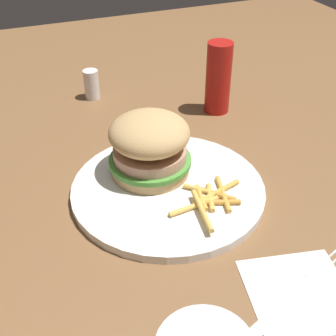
% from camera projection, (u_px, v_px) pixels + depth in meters
% --- Properties ---
extents(ground_plane, '(1.60, 1.60, 0.00)m').
position_uv_depth(ground_plane, '(153.00, 200.00, 0.61)').
color(ground_plane, brown).
extents(plate, '(0.26, 0.26, 0.01)m').
position_uv_depth(plate, '(168.00, 189.00, 0.62)').
color(plate, white).
rests_on(plate, ground_plane).
extents(sandwich, '(0.12, 0.12, 0.09)m').
position_uv_depth(sandwich, '(150.00, 145.00, 0.62)').
color(sandwich, tan).
rests_on(sandwich, plate).
extents(fries_pile, '(0.11, 0.10, 0.01)m').
position_uv_depth(fries_pile, '(209.00, 199.00, 0.59)').
color(fries_pile, gold).
rests_on(fries_pile, plate).
extents(napkin, '(0.13, 0.13, 0.00)m').
position_uv_depth(napkin, '(299.00, 292.00, 0.48)').
color(napkin, white).
rests_on(napkin, ground_plane).
extents(fork, '(0.17, 0.07, 0.00)m').
position_uv_depth(fork, '(301.00, 290.00, 0.48)').
color(fork, silver).
rests_on(fork, napkin).
extents(ketchup_bottle, '(0.04, 0.04, 0.13)m').
position_uv_depth(ketchup_bottle, '(218.00, 78.00, 0.78)').
color(ketchup_bottle, '#B21914').
rests_on(ketchup_bottle, ground_plane).
extents(salt_shaker, '(0.03, 0.03, 0.06)m').
position_uv_depth(salt_shaker, '(93.00, 84.00, 0.84)').
color(salt_shaker, white).
rests_on(salt_shaker, ground_plane).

